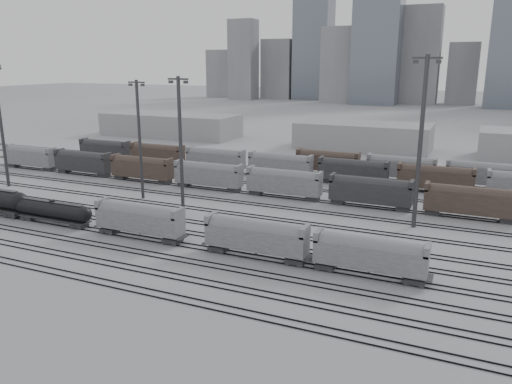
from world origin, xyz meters
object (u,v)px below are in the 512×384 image
at_px(hopper_car_b, 256,235).
at_px(light_mast_c, 181,144).
at_px(hopper_car_a, 139,218).
at_px(light_mast_a, 1,123).
at_px(tank_car_b, 53,210).
at_px(hopper_car_c, 370,253).

height_order(hopper_car_b, light_mast_c, light_mast_c).
xyz_separation_m(hopper_car_a, light_mast_a, (-46.13, 15.42, 10.48)).
height_order(hopper_car_a, hopper_car_b, hopper_car_a).
xyz_separation_m(tank_car_b, hopper_car_a, (17.49, 0.00, 0.97)).
relative_size(light_mast_a, light_mast_c, 1.08).
bearing_deg(hopper_car_b, light_mast_a, 166.75).
bearing_deg(hopper_car_c, light_mast_a, 169.21).
height_order(tank_car_b, hopper_car_c, hopper_car_c).
distance_m(hopper_car_a, hopper_car_b, 19.33).
height_order(tank_car_b, light_mast_a, light_mast_a).
relative_size(hopper_car_b, hopper_car_c, 1.04).
height_order(hopper_car_c, light_mast_a, light_mast_a).
distance_m(hopper_car_a, hopper_car_c, 34.76).
relative_size(hopper_car_a, light_mast_c, 0.61).
xyz_separation_m(hopper_car_b, light_mast_a, (-65.46, 15.42, 10.49)).
bearing_deg(hopper_car_a, hopper_car_b, 0.00).
bearing_deg(tank_car_b, light_mast_a, 151.71).
height_order(hopper_car_a, hopper_car_c, hopper_car_a).
xyz_separation_m(hopper_car_b, hopper_car_c, (15.43, 0.00, -0.13)).
bearing_deg(hopper_car_a, light_mast_c, 90.79).
relative_size(hopper_car_c, light_mast_c, 0.59).
height_order(tank_car_b, light_mast_c, light_mast_c).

